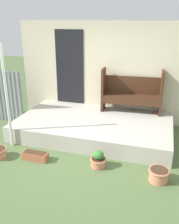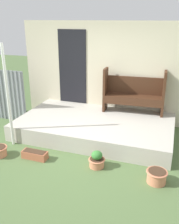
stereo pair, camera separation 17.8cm
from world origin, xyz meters
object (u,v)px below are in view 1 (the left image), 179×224
(support_post, at_px, (7,98))
(flower_pot_right, at_px, (159,175))
(planter_box_rect, at_px, (35,156))
(bench, at_px, (132,91))
(flower_pot_middle, at_px, (98,160))

(support_post, xyz_separation_m, flower_pot_right, (3.16, -0.39, -0.98))
(planter_box_rect, bearing_deg, flower_pot_right, -0.05)
(bench, height_order, planter_box_rect, bench)
(flower_pot_middle, xyz_separation_m, flower_pot_right, (1.11, -0.12, -0.02))
(support_post, xyz_separation_m, bench, (2.32, 1.94, -0.19))
(support_post, height_order, flower_pot_right, support_post)
(bench, relative_size, flower_pot_right, 4.20)
(flower_pot_middle, bearing_deg, bench, 82.93)
(flower_pot_right, relative_size, planter_box_rect, 0.71)
(flower_pot_middle, xyz_separation_m, planter_box_rect, (-1.27, -0.12, -0.06))
(flower_pot_right, bearing_deg, flower_pot_middle, 173.60)
(flower_pot_middle, height_order, flower_pot_right, flower_pot_middle)
(flower_pot_middle, distance_m, planter_box_rect, 1.28)
(bench, distance_m, flower_pot_middle, 2.35)
(flower_pot_right, bearing_deg, support_post, 173.03)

